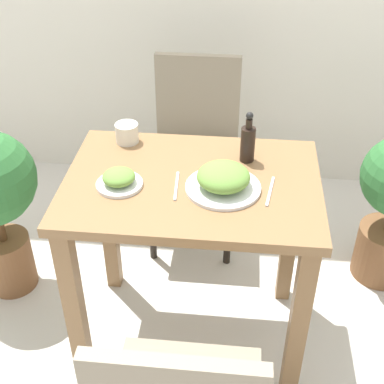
{
  "coord_description": "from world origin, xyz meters",
  "views": [
    {
      "loc": [
        0.15,
        -1.49,
        1.8
      ],
      "look_at": [
        0.0,
        0.0,
        0.73
      ],
      "focal_mm": 50.0,
      "sensor_mm": 36.0,
      "label": 1
    }
  ],
  "objects_px": {
    "food_plate": "(223,179)",
    "drink_cup": "(127,133)",
    "chair_far": "(195,142)",
    "side_plate": "(119,179)",
    "sauce_bottle": "(248,142)"
  },
  "relations": [
    {
      "from": "chair_far",
      "to": "food_plate",
      "type": "bearing_deg",
      "value": -77.71
    },
    {
      "from": "chair_far",
      "to": "drink_cup",
      "type": "distance_m",
      "value": 0.6
    },
    {
      "from": "sauce_bottle",
      "to": "food_plate",
      "type": "bearing_deg",
      "value": -111.41
    },
    {
      "from": "chair_far",
      "to": "side_plate",
      "type": "bearing_deg",
      "value": -103.29
    },
    {
      "from": "chair_far",
      "to": "side_plate",
      "type": "distance_m",
      "value": 0.84
    },
    {
      "from": "food_plate",
      "to": "drink_cup",
      "type": "xyz_separation_m",
      "value": [
        -0.38,
        0.28,
        -0.0
      ]
    },
    {
      "from": "side_plate",
      "to": "drink_cup",
      "type": "distance_m",
      "value": 0.29
    },
    {
      "from": "drink_cup",
      "to": "food_plate",
      "type": "bearing_deg",
      "value": -36.27
    },
    {
      "from": "chair_far",
      "to": "drink_cup",
      "type": "bearing_deg",
      "value": -114.18
    },
    {
      "from": "chair_far",
      "to": "side_plate",
      "type": "xyz_separation_m",
      "value": [
        -0.18,
        -0.77,
        0.29
      ]
    },
    {
      "from": "chair_far",
      "to": "food_plate",
      "type": "xyz_separation_m",
      "value": [
        0.16,
        -0.75,
        0.3
      ]
    },
    {
      "from": "side_plate",
      "to": "sauce_bottle",
      "type": "height_order",
      "value": "sauce_bottle"
    },
    {
      "from": "food_plate",
      "to": "drink_cup",
      "type": "distance_m",
      "value": 0.47
    },
    {
      "from": "side_plate",
      "to": "drink_cup",
      "type": "xyz_separation_m",
      "value": [
        -0.03,
        0.29,
        0.01
      ]
    },
    {
      "from": "food_plate",
      "to": "side_plate",
      "type": "xyz_separation_m",
      "value": [
        -0.34,
        -0.02,
        -0.01
      ]
    }
  ]
}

